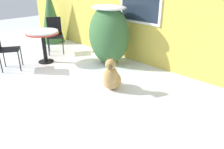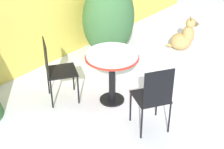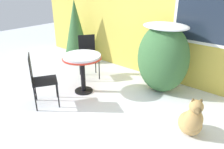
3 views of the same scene
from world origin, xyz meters
TOP-DOWN VIEW (x-y plane):
  - ground_plane at (0.00, 0.00)m, footprint 16.00×16.00m
  - shrub_left at (0.51, 1.60)m, footprint 1.08×0.88m
  - evergreen_bush at (-2.30, 1.70)m, footprint 0.77×0.77m
  - patio_table at (-0.70, 0.48)m, footprint 0.79×0.79m
  - patio_chair_near_table at (-1.22, 1.14)m, footprint 0.60×0.60m
  - patio_chair_far_side at (-0.89, -0.40)m, footprint 0.60×0.60m
  - dog at (1.60, 0.58)m, footprint 0.53×0.57m

SIDE VIEW (x-z plane):
  - ground_plane at x=0.00m, z-range 0.00..0.00m
  - dog at x=1.60m, z-range -0.09..0.60m
  - patio_chair_near_table at x=-1.22m, z-range 0.06..1.06m
  - patio_chair_far_side at x=-0.89m, z-range 0.06..1.06m
  - patio_table at x=-0.70m, z-range 0.27..1.09m
  - shrub_left at x=0.51m, z-range 0.04..1.48m
  - evergreen_bush at x=-2.30m, z-range 0.00..1.72m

